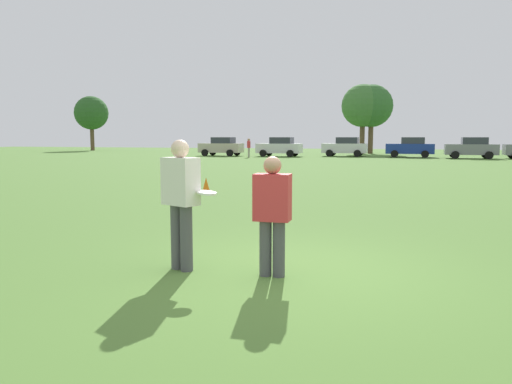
# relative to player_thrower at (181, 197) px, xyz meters

# --- Properties ---
(ground_plane) EXTENTS (140.36, 140.36, 0.00)m
(ground_plane) POSITION_rel_player_thrower_xyz_m (1.54, 0.30, -1.01)
(ground_plane) COLOR #517A33
(player_thrower) EXTENTS (0.57, 0.45, 1.80)m
(player_thrower) POSITION_rel_player_thrower_xyz_m (0.00, 0.00, 0.00)
(player_thrower) COLOR #4C4C51
(player_thrower) RESTS_ON ground
(player_defender) EXTENTS (0.47, 0.28, 1.58)m
(player_defender) POSITION_rel_player_thrower_xyz_m (1.28, 0.05, -0.13)
(player_defender) COLOR #4C4C51
(player_defender) RESTS_ON ground
(frisbee) EXTENTS (0.27, 0.27, 0.06)m
(frisbee) POSITION_rel_player_thrower_xyz_m (0.38, -0.00, 0.07)
(frisbee) COLOR white
(traffic_cone) EXTENTS (0.32, 0.32, 0.48)m
(traffic_cone) POSITION_rel_player_thrower_xyz_m (-3.31, 8.99, -0.78)
(traffic_cone) COLOR #D8590C
(traffic_cone) RESTS_ON ground
(parked_car_near_left) EXTENTS (4.25, 2.30, 1.82)m
(parked_car_near_left) POSITION_rel_player_thrower_xyz_m (-13.63, 38.29, -0.09)
(parked_car_near_left) COLOR #B7AD99
(parked_car_near_left) RESTS_ON ground
(parked_car_mid_left) EXTENTS (4.25, 2.30, 1.82)m
(parked_car_mid_left) POSITION_rel_player_thrower_xyz_m (-7.78, 38.39, -0.09)
(parked_car_mid_left) COLOR silver
(parked_car_mid_left) RESTS_ON ground
(parked_car_center) EXTENTS (4.25, 2.30, 1.82)m
(parked_car_center) POSITION_rel_player_thrower_xyz_m (-1.83, 40.47, -0.09)
(parked_car_center) COLOR silver
(parked_car_center) RESTS_ON ground
(parked_car_mid_right) EXTENTS (4.25, 2.30, 1.82)m
(parked_car_mid_right) POSITION_rel_player_thrower_xyz_m (4.10, 39.91, -0.09)
(parked_car_mid_right) COLOR navy
(parked_car_mid_right) RESTS_ON ground
(parked_car_near_right) EXTENTS (4.25, 2.30, 1.82)m
(parked_car_near_right) POSITION_rel_player_thrower_xyz_m (9.06, 38.67, -0.09)
(parked_car_near_right) COLOR slate
(parked_car_near_right) RESTS_ON ground
(bystander_sideline_watcher) EXTENTS (0.37, 0.52, 1.72)m
(bystander_sideline_watcher) POSITION_rel_player_thrower_xyz_m (-9.95, 35.46, -0.04)
(bystander_sideline_watcher) COLOR gray
(bystander_sideline_watcher) RESTS_ON ground
(tree_west_oak) EXTENTS (4.56, 4.56, 7.41)m
(tree_west_oak) POSITION_rel_player_thrower_xyz_m (-37.42, 51.30, 4.09)
(tree_west_oak) COLOR brown
(tree_west_oak) RESTS_ON ground
(tree_west_maple) EXTENTS (4.71, 4.71, 7.66)m
(tree_west_maple) POSITION_rel_player_thrower_xyz_m (-0.84, 48.91, 4.26)
(tree_west_maple) COLOR brown
(tree_west_maple) RESTS_ON ground
(tree_center_elm) EXTENTS (4.70, 4.70, 7.63)m
(tree_center_elm) POSITION_rel_player_thrower_xyz_m (0.07, 49.20, 4.23)
(tree_center_elm) COLOR brown
(tree_center_elm) RESTS_ON ground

